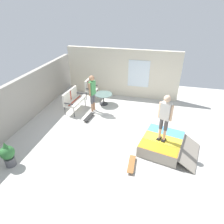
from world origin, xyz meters
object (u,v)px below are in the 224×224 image
object	(u,v)px
patio_bench	(73,98)
person_watching	(92,91)
patio_chair_near_house	(90,87)
patio_table	(104,97)
person_skater	(165,115)
skateboard_by_bench	(89,117)
skate_ramp	(162,144)
potted_plant	(8,154)
skateboard_spare	(131,164)

from	to	relation	value
patio_bench	person_watching	bearing A→B (deg)	-85.28
patio_chair_near_house	patio_table	bearing A→B (deg)	-120.75
patio_table	person_skater	world-z (taller)	person_skater
patio_bench	skateboard_by_bench	xyz separation A→B (m)	(-0.61, -1.01, -0.53)
patio_chair_near_house	person_skater	size ratio (longest dim) A/B	0.60
person_watching	skateboard_by_bench	size ratio (longest dim) A/B	2.20
skate_ramp	potted_plant	world-z (taller)	potted_plant
potted_plant	person_skater	bearing A→B (deg)	-67.31
skate_ramp	person_watching	world-z (taller)	person_watching
skate_ramp	patio_chair_near_house	bearing A→B (deg)	48.96
patio_chair_near_house	skateboard_spare	xyz separation A→B (m)	(-4.54, -3.01, -0.53)
skate_ramp	patio_bench	xyz separation A→B (m)	(1.93, 4.26, 0.40)
patio_bench	patio_table	world-z (taller)	patio_bench
patio_bench	person_watching	size ratio (longest dim) A/B	0.72
skateboard_by_bench	skateboard_spare	size ratio (longest dim) A/B	1.01
person_watching	skateboard_spare	bearing A→B (deg)	-143.10
person_skater	potted_plant	bearing A→B (deg)	112.69
patio_bench	patio_chair_near_house	distance (m)	1.53
skate_ramp	skateboard_by_bench	bearing A→B (deg)	67.85
skate_ramp	skateboard_by_bench	xyz separation A→B (m)	(1.32, 3.25, -0.13)
skate_ramp	person_skater	xyz separation A→B (m)	(-0.07, 0.07, 1.20)
skate_ramp	skateboard_by_bench	size ratio (longest dim) A/B	2.68
patio_chair_near_house	person_watching	size ratio (longest dim) A/B	0.57
patio_chair_near_house	skate_ramp	bearing A→B (deg)	-131.04
skateboard_by_bench	potted_plant	xyz separation A→B (m)	(-3.33, 1.46, 0.38)
skate_ramp	skateboard_by_bench	distance (m)	3.51
skate_ramp	person_watching	xyz separation A→B (m)	(2.01, 3.27, 0.85)
patio_table	potted_plant	xyz separation A→B (m)	(-4.88, 1.70, 0.06)
person_watching	skateboard_by_bench	distance (m)	1.20
patio_bench	patio_table	bearing A→B (deg)	-52.89
skate_ramp	patio_table	bearing A→B (deg)	46.30
skate_ramp	skateboard_spare	distance (m)	1.46
patio_bench	skateboard_by_bench	size ratio (longest dim) A/B	1.57
person_skater	patio_table	bearing A→B (deg)	44.96
patio_table	person_watching	bearing A→B (deg)	162.95
skateboard_spare	potted_plant	world-z (taller)	potted_plant
skate_ramp	person_skater	bearing A→B (deg)	134.67
skateboard_spare	person_watching	bearing A→B (deg)	36.90
patio_table	patio_chair_near_house	bearing A→B (deg)	59.25
patio_bench	skate_ramp	bearing A→B (deg)	-114.38
patio_bench	skateboard_by_bench	bearing A→B (deg)	-121.01
person_watching	patio_chair_near_house	bearing A→B (deg)	25.11
person_skater	person_watching	bearing A→B (deg)	57.02
skate_ramp	patio_chair_near_house	size ratio (longest dim) A/B	2.15
person_skater	potted_plant	distance (m)	5.12
patio_table	person_skater	size ratio (longest dim) A/B	0.53
skate_ramp	potted_plant	xyz separation A→B (m)	(-2.01, 4.71, 0.25)
patio_table	skateboard_spare	xyz separation A→B (m)	(-3.99, -2.08, -0.32)
skateboard_spare	potted_plant	xyz separation A→B (m)	(-0.89, 3.78, 0.38)
patio_bench	person_watching	xyz separation A→B (m)	(0.08, -0.99, 0.45)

